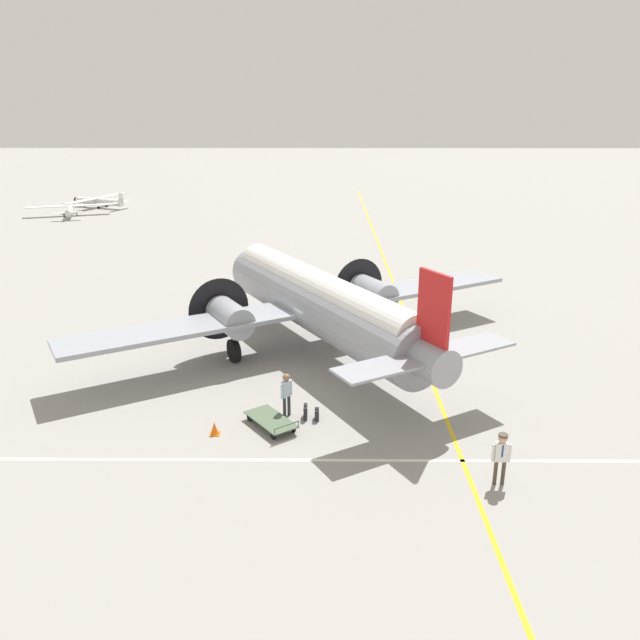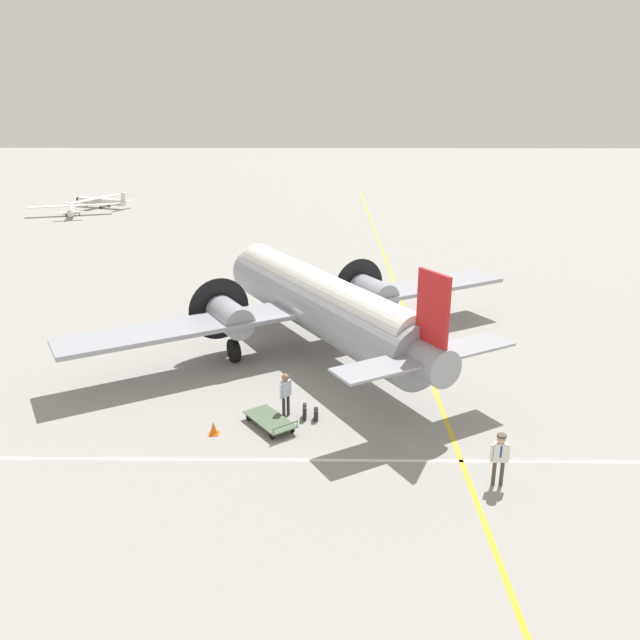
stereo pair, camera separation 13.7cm
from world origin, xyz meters
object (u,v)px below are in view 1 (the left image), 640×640
(suitcase_near_door, at_px, (317,414))
(baggage_cart, at_px, (271,420))
(passenger_boarding, at_px, (286,390))
(crew_foreground, at_px, (501,453))
(airliner_main, at_px, (315,300))
(traffic_cone, at_px, (215,429))
(light_aircraft_taxiing, at_px, (70,209))
(suitcase_upright_spare, at_px, (305,412))
(light_aircraft_distant, at_px, (98,201))

(suitcase_near_door, relative_size, baggage_cart, 0.19)
(passenger_boarding, distance_m, baggage_cart, 1.29)
(crew_foreground, xyz_separation_m, baggage_cart, (-3.65, -7.47, -0.84))
(airliner_main, bearing_deg, passenger_boarding, 141.36)
(passenger_boarding, relative_size, traffic_cone, 3.62)
(light_aircraft_taxiing, bearing_deg, suitcase_upright_spare, -167.76)
(crew_foreground, distance_m, suitcase_near_door, 7.22)
(suitcase_upright_spare, bearing_deg, traffic_cone, -68.46)
(suitcase_near_door, relative_size, light_aircraft_taxiing, 0.05)
(passenger_boarding, distance_m, traffic_cone, 3.03)
(airliner_main, relative_size, baggage_cart, 8.82)
(airliner_main, distance_m, crew_foreground, 12.82)
(light_aircraft_taxiing, bearing_deg, baggage_cart, -169.33)
(passenger_boarding, xyz_separation_m, baggage_cart, (0.85, -0.54, -0.80))
(baggage_cart, height_order, light_aircraft_taxiing, light_aircraft_taxiing)
(suitcase_near_door, distance_m, suitcase_upright_spare, 0.46)
(baggage_cart, bearing_deg, light_aircraft_taxiing, -7.73)
(light_aircraft_distant, relative_size, traffic_cone, 19.01)
(passenger_boarding, bearing_deg, suitcase_near_door, -63.43)
(suitcase_near_door, height_order, light_aircraft_taxiing, light_aircraft_taxiing)
(passenger_boarding, bearing_deg, traffic_cone, 158.65)
(crew_foreground, bearing_deg, suitcase_near_door, -35.54)
(suitcase_upright_spare, xyz_separation_m, light_aircraft_distant, (-51.18, -25.51, 0.54))
(suitcase_near_door, xyz_separation_m, light_aircraft_taxiing, (-45.89, -27.10, 0.54))
(passenger_boarding, distance_m, suitcase_near_door, 1.47)
(crew_foreground, relative_size, light_aircraft_distant, 0.19)
(light_aircraft_distant, bearing_deg, suitcase_upright_spare, 138.48)
(light_aircraft_taxiing, bearing_deg, airliner_main, -163.24)
(baggage_cart, xyz_separation_m, traffic_cone, (0.56, -2.00, -0.05))
(suitcase_upright_spare, xyz_separation_m, traffic_cone, (1.29, -3.26, -0.03))
(suitcase_upright_spare, height_order, light_aircraft_taxiing, light_aircraft_taxiing)
(suitcase_near_door, xyz_separation_m, baggage_cart, (0.59, -1.69, 0.06))
(passenger_boarding, relative_size, light_aircraft_distant, 0.19)
(baggage_cart, bearing_deg, airliner_main, -47.87)
(crew_foreground, xyz_separation_m, traffic_cone, (-3.08, -9.47, -0.89))
(suitcase_upright_spare, bearing_deg, airliner_main, 177.57)
(passenger_boarding, height_order, suitcase_upright_spare, passenger_boarding)
(suitcase_near_door, relative_size, light_aircraft_distant, 0.05)
(passenger_boarding, distance_m, light_aircraft_distant, 56.75)
(crew_foreground, xyz_separation_m, suitcase_upright_spare, (-4.37, -6.21, -0.86))
(suitcase_upright_spare, bearing_deg, light_aircraft_distant, -153.50)
(suitcase_upright_spare, height_order, traffic_cone, suitcase_upright_spare)
(suitcase_upright_spare, bearing_deg, suitcase_near_door, 72.84)
(passenger_boarding, height_order, suitcase_near_door, passenger_boarding)
(crew_foreground, distance_m, suitcase_upright_spare, 7.64)
(passenger_boarding, bearing_deg, airliner_main, 31.00)
(traffic_cone, bearing_deg, light_aircraft_distant, -157.02)
(traffic_cone, bearing_deg, passenger_boarding, 119.15)
(airliner_main, relative_size, light_aircraft_distant, 2.31)
(light_aircraft_distant, bearing_deg, suitcase_near_door, 138.81)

